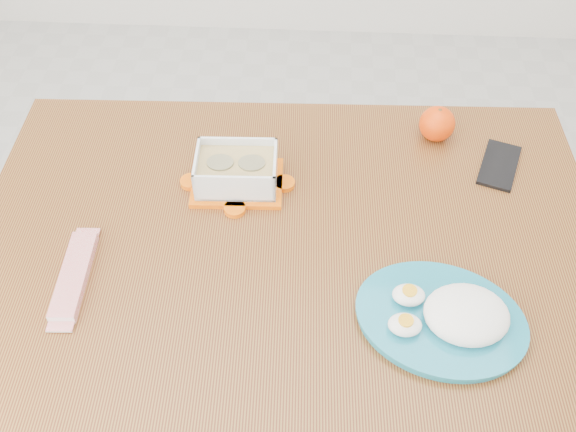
# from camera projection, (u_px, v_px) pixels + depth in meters

# --- Properties ---
(ground) EXTENTS (3.50, 3.50, 0.00)m
(ground) POSITION_uv_depth(u_px,v_px,m) (291.00, 353.00, 1.92)
(ground) COLOR #B7B7B2
(ground) RESTS_ON ground
(dining_table) EXTENTS (1.26, 0.86, 0.75)m
(dining_table) POSITION_uv_depth(u_px,v_px,m) (288.00, 266.00, 1.32)
(dining_table) COLOR brown
(dining_table) RESTS_ON ground
(food_container) EXTENTS (0.19, 0.15, 0.08)m
(food_container) POSITION_uv_depth(u_px,v_px,m) (237.00, 171.00, 1.31)
(food_container) COLOR #FF6607
(food_container) RESTS_ON dining_table
(orange_fruit) EXTENTS (0.08, 0.08, 0.08)m
(orange_fruit) POSITION_uv_depth(u_px,v_px,m) (437.00, 124.00, 1.41)
(orange_fruit) COLOR #F74B04
(orange_fruit) RESTS_ON dining_table
(rice_plate) EXTENTS (0.36, 0.36, 0.08)m
(rice_plate) POSITION_uv_depth(u_px,v_px,m) (449.00, 315.00, 1.10)
(rice_plate) COLOR teal
(rice_plate) RESTS_ON dining_table
(candy_bar) EXTENTS (0.06, 0.19, 0.02)m
(candy_bar) POSITION_uv_depth(u_px,v_px,m) (74.00, 275.00, 1.17)
(candy_bar) COLOR red
(candy_bar) RESTS_ON dining_table
(smartphone) EXTENTS (0.12, 0.16, 0.01)m
(smartphone) POSITION_uv_depth(u_px,v_px,m) (499.00, 165.00, 1.37)
(smartphone) COLOR black
(smartphone) RESTS_ON dining_table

